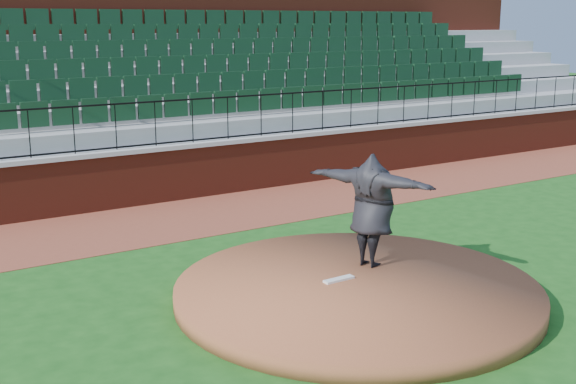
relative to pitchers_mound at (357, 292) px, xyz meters
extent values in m
plane|color=#174C15|center=(-0.04, 0.34, -0.12)|extent=(90.00, 90.00, 0.00)
cube|color=brown|center=(-0.04, 5.74, -0.12)|extent=(34.00, 3.20, 0.01)
cube|color=maroon|center=(-0.04, 7.34, 0.47)|extent=(34.00, 0.35, 1.20)
cube|color=#B7B7B7|center=(-0.04, 7.34, 1.12)|extent=(34.00, 0.45, 0.10)
cube|color=maroon|center=(-0.04, 12.86, 2.62)|extent=(34.00, 0.50, 5.50)
cylinder|color=brown|center=(0.00, 0.00, 0.00)|extent=(5.43, 5.43, 0.25)
cube|color=silver|center=(-0.14, 0.27, 0.14)|extent=(0.51, 0.14, 0.03)
imported|color=black|center=(0.72, 0.58, 1.03)|extent=(1.34, 2.30, 1.81)
camera|label=1|loc=(-6.52, -8.19, 3.94)|focal=46.27mm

